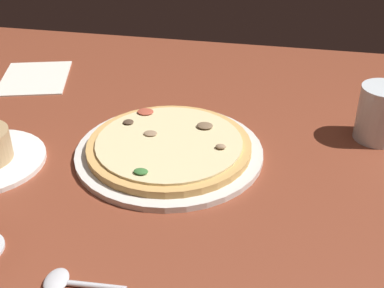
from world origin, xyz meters
The scene contains 5 objects.
dining_table centered at (0.00, 0.00, 2.00)cm, with size 150.00×110.00×4.00cm, color brown.
pizza_main centered at (7.84, -1.74, 5.19)cm, with size 30.26×30.26×3.26cm.
water_glass centered at (-25.56, -13.90, 8.04)cm, with size 7.76×7.76×9.47cm.
paper_menu centered at (43.01, -25.40, 4.15)cm, with size 13.60×17.07×0.30cm, color silver.
spoon centered at (12.96, 27.88, 4.46)cm, with size 9.82×4.16×1.00cm.
Camera 1 is at (-9.58, 66.02, 48.46)cm, focal length 47.75 mm.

